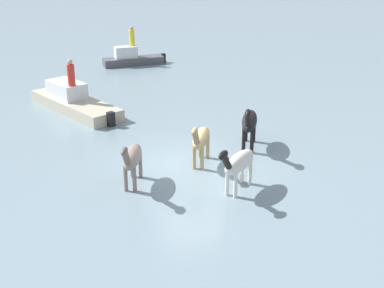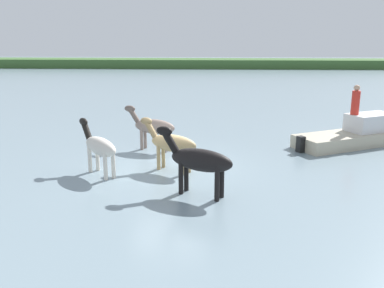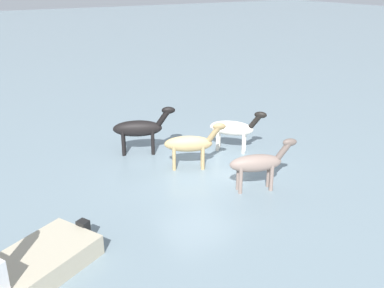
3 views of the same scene
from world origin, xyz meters
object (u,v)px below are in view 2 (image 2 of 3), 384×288
object	(u,v)px
horse_dun_straggler	(198,160)
boat_skiff_near	(360,136)
person_watcher_seated	(356,101)
horse_pinto_flank	(99,146)
horse_dark_mare	(172,143)
horse_mid_herd	(153,127)

from	to	relation	value
horse_dun_straggler	boat_skiff_near	distance (m)	8.74
boat_skiff_near	person_watcher_seated	bearing A→B (deg)	151.14
horse_pinto_flank	horse_dark_mare	bearing A→B (deg)	-120.13
horse_pinto_flank	horse_dun_straggler	distance (m)	3.55
horse_mid_herd	horse_pinto_flank	bearing A→B (deg)	87.73
horse_dark_mare	horse_pinto_flank	bearing A→B (deg)	41.11
boat_skiff_near	person_watcher_seated	size ratio (longest dim) A/B	4.70
boat_skiff_near	horse_dun_straggler	bearing A→B (deg)	-163.86
horse_mid_herd	boat_skiff_near	xyz separation A→B (m)	(8.25, 1.34, -0.60)
horse_dark_mare	horse_dun_straggler	world-z (taller)	horse_dun_straggler
horse_dun_straggler	horse_mid_herd	bearing A→B (deg)	-41.73
horse_pinto_flank	horse_mid_herd	xyz separation A→B (m)	(1.25, 3.01, -0.00)
horse_pinto_flank	horse_dark_mare	xyz separation A→B (m)	(2.22, 0.52, -0.01)
horse_mid_herd	person_watcher_seated	distance (m)	8.11
horse_dark_mare	boat_skiff_near	xyz separation A→B (m)	(7.29, 3.84, -0.59)
horse_pinto_flank	horse_mid_herd	distance (m)	3.26
horse_pinto_flank	person_watcher_seated	size ratio (longest dim) A/B	1.51
horse_pinto_flank	horse_dark_mare	distance (m)	2.28
horse_pinto_flank	horse_dun_straggler	bearing A→B (deg)	-160.35
horse_dark_mare	boat_skiff_near	world-z (taller)	horse_dark_mare
horse_dark_mare	horse_dun_straggler	bearing A→B (deg)	141.84
horse_mid_herd	boat_skiff_near	world-z (taller)	horse_mid_herd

